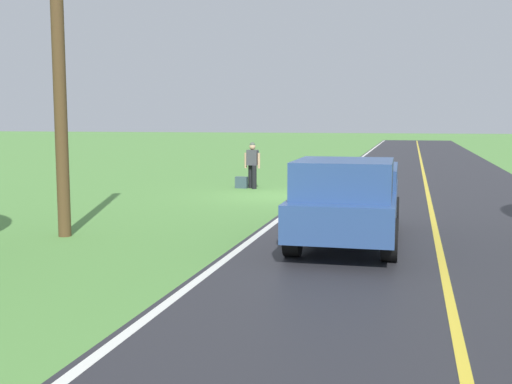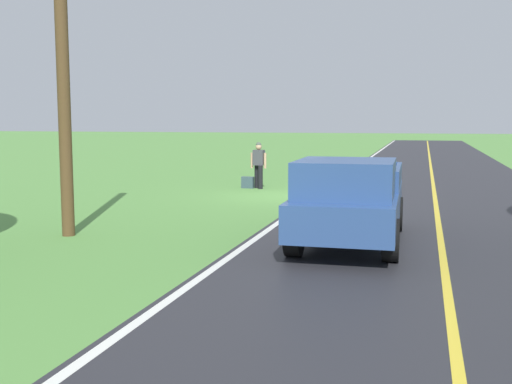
# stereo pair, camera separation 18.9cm
# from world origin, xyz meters

# --- Properties ---
(ground_plane) EXTENTS (200.00, 200.00, 0.00)m
(ground_plane) POSITION_xyz_m (0.00, 0.00, 0.00)
(ground_plane) COLOR #568E42
(road_surface) EXTENTS (8.17, 120.00, 0.00)m
(road_surface) POSITION_xyz_m (-4.93, 0.00, 0.00)
(road_surface) COLOR #28282D
(road_surface) RESTS_ON ground
(lane_edge_line) EXTENTS (0.16, 117.60, 0.00)m
(lane_edge_line) POSITION_xyz_m (-1.02, 0.00, 0.01)
(lane_edge_line) COLOR silver
(lane_edge_line) RESTS_ON ground
(lane_centre_line) EXTENTS (0.14, 117.60, 0.00)m
(lane_centre_line) POSITION_xyz_m (-4.93, 0.00, 0.01)
(lane_centre_line) COLOR gold
(lane_centre_line) RESTS_ON ground
(hitchhiker_walking) EXTENTS (0.62, 0.52, 1.75)m
(hitchhiker_walking) POSITION_xyz_m (1.48, -2.12, 0.98)
(hitchhiker_walking) COLOR black
(hitchhiker_walking) RESTS_ON ground
(suitcase_carried) EXTENTS (0.47, 0.23, 0.44)m
(suitcase_carried) POSITION_xyz_m (1.91, -2.06, 0.22)
(suitcase_carried) COLOR #384C56
(suitcase_carried) RESTS_ON ground
(pickup_truck_passing) EXTENTS (2.16, 5.43, 1.82)m
(pickup_truck_passing) POSITION_xyz_m (-3.06, 7.73, 0.97)
(pickup_truck_passing) COLOR #2D4C84
(pickup_truck_passing) RESTS_ON ground
(utility_pole_roadside) EXTENTS (0.28, 0.28, 7.67)m
(utility_pole_roadside) POSITION_xyz_m (3.15, 8.37, 3.84)
(utility_pole_roadside) COLOR brown
(utility_pole_roadside) RESTS_ON ground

